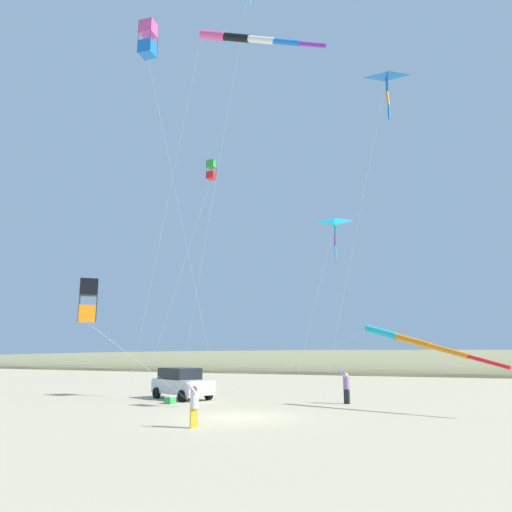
{
  "coord_description": "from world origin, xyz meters",
  "views": [
    {
      "loc": [
        20.3,
        9.71,
        2.77
      ],
      "look_at": [
        -2.02,
        0.04,
        7.55
      ],
      "focal_mm": 34.56,
      "sensor_mm": 36.0,
      "label": 1
    }
  ],
  "objects_px": {
    "cooler_box": "(170,400)",
    "kite_box_orange_high_right": "(211,170)",
    "kite_delta_blue_topmost": "(334,222)",
    "kite_delta_white_trailing": "(387,76)",
    "person_child_green_jacket": "(346,385)",
    "person_adult_flyer": "(194,403)",
    "kite_box_checkered_midright": "(148,39)",
    "parked_car": "(182,383)",
    "kite_box_rainbow_low_near": "(88,301)",
    "kite_windsock_green_low_center": "(243,39)",
    "kite_windsock_purple_drifting": "(410,340)"
  },
  "relations": [
    {
      "from": "person_child_green_jacket",
      "to": "kite_delta_blue_topmost",
      "type": "bearing_deg",
      "value": 8.92
    },
    {
      "from": "parked_car",
      "to": "kite_delta_white_trailing",
      "type": "height_order",
      "value": "kite_delta_white_trailing"
    },
    {
      "from": "parked_car",
      "to": "cooler_box",
      "type": "distance_m",
      "value": 2.84
    },
    {
      "from": "parked_car",
      "to": "person_adult_flyer",
      "type": "distance_m",
      "value": 11.94
    },
    {
      "from": "cooler_box",
      "to": "kite_box_orange_high_right",
      "type": "height_order",
      "value": "kite_box_orange_high_right"
    },
    {
      "from": "person_adult_flyer",
      "to": "kite_windsock_purple_drifting",
      "type": "height_order",
      "value": "kite_windsock_purple_drifting"
    },
    {
      "from": "cooler_box",
      "to": "kite_box_checkered_midright",
      "type": "xyz_separation_m",
      "value": [
        6.09,
        1.97,
        17.84
      ]
    },
    {
      "from": "person_child_green_jacket",
      "to": "kite_delta_blue_topmost",
      "type": "height_order",
      "value": "kite_delta_blue_topmost"
    },
    {
      "from": "person_child_green_jacket",
      "to": "kite_windsock_purple_drifting",
      "type": "distance_m",
      "value": 4.87
    },
    {
      "from": "person_adult_flyer",
      "to": "person_child_green_jacket",
      "type": "relative_size",
      "value": 0.92
    },
    {
      "from": "kite_delta_blue_topmost",
      "to": "kite_delta_white_trailing",
      "type": "bearing_deg",
      "value": 153.57
    },
    {
      "from": "kite_windsock_purple_drifting",
      "to": "kite_box_orange_high_right",
      "type": "distance_m",
      "value": 16.29
    },
    {
      "from": "kite_windsock_purple_drifting",
      "to": "kite_box_orange_high_right",
      "type": "height_order",
      "value": "kite_box_orange_high_right"
    },
    {
      "from": "cooler_box",
      "to": "kite_box_orange_high_right",
      "type": "distance_m",
      "value": 14.5
    },
    {
      "from": "kite_box_orange_high_right",
      "to": "person_adult_flyer",
      "type": "bearing_deg",
      "value": 26.43
    },
    {
      "from": "cooler_box",
      "to": "kite_box_rainbow_low_near",
      "type": "relative_size",
      "value": 0.06
    },
    {
      "from": "person_child_green_jacket",
      "to": "kite_box_rainbow_low_near",
      "type": "bearing_deg",
      "value": -33.28
    },
    {
      "from": "parked_car",
      "to": "kite_box_rainbow_low_near",
      "type": "bearing_deg",
      "value": 10.85
    },
    {
      "from": "person_adult_flyer",
      "to": "cooler_box",
      "type": "bearing_deg",
      "value": -141.53
    },
    {
      "from": "parked_car",
      "to": "kite_box_checkered_midright",
      "type": "distance_m",
      "value": 19.39
    },
    {
      "from": "kite_delta_blue_topmost",
      "to": "kite_windsock_purple_drifting",
      "type": "height_order",
      "value": "kite_delta_blue_topmost"
    },
    {
      "from": "cooler_box",
      "to": "parked_car",
      "type": "bearing_deg",
      "value": -160.75
    },
    {
      "from": "person_adult_flyer",
      "to": "person_child_green_jacket",
      "type": "distance_m",
      "value": 11.54
    },
    {
      "from": "person_child_green_jacket",
      "to": "parked_car",
      "type": "bearing_deg",
      "value": -83.08
    },
    {
      "from": "cooler_box",
      "to": "kite_windsock_green_low_center",
      "type": "bearing_deg",
      "value": 50.52
    },
    {
      "from": "person_child_green_jacket",
      "to": "kite_delta_blue_topmost",
      "type": "relative_size",
      "value": 0.19
    },
    {
      "from": "cooler_box",
      "to": "kite_windsock_green_low_center",
      "type": "height_order",
      "value": "kite_windsock_green_low_center"
    },
    {
      "from": "kite_box_rainbow_low_near",
      "to": "kite_windsock_green_low_center",
      "type": "relative_size",
      "value": 0.55
    },
    {
      "from": "kite_box_checkered_midright",
      "to": "kite_windsock_green_low_center",
      "type": "bearing_deg",
      "value": 92.82
    },
    {
      "from": "kite_windsock_purple_drifting",
      "to": "person_child_green_jacket",
      "type": "bearing_deg",
      "value": -117.71
    },
    {
      "from": "kite_delta_white_trailing",
      "to": "kite_box_rainbow_low_near",
      "type": "height_order",
      "value": "kite_delta_white_trailing"
    },
    {
      "from": "kite_windsock_purple_drifting",
      "to": "kite_windsock_green_low_center",
      "type": "xyz_separation_m",
      "value": [
        7.65,
        -5.68,
        13.46
      ]
    },
    {
      "from": "cooler_box",
      "to": "kite_delta_white_trailing",
      "type": "xyz_separation_m",
      "value": [
        -4.61,
        12.01,
        19.37
      ]
    },
    {
      "from": "kite_box_rainbow_low_near",
      "to": "kite_box_orange_high_right",
      "type": "xyz_separation_m",
      "value": [
        -10.83,
        -0.31,
        9.55
      ]
    },
    {
      "from": "cooler_box",
      "to": "kite_delta_blue_topmost",
      "type": "xyz_separation_m",
      "value": [
        0.18,
        9.63,
        9.11
      ]
    },
    {
      "from": "person_adult_flyer",
      "to": "kite_box_checkered_midright",
      "type": "bearing_deg",
      "value": -107.58
    },
    {
      "from": "person_adult_flyer",
      "to": "kite_box_rainbow_low_near",
      "type": "bearing_deg",
      "value": -79.41
    },
    {
      "from": "cooler_box",
      "to": "person_child_green_jacket",
      "type": "height_order",
      "value": "person_child_green_jacket"
    },
    {
      "from": "kite_box_rainbow_low_near",
      "to": "kite_box_checkered_midright",
      "type": "xyz_separation_m",
      "value": [
        -2.08,
        0.82,
        13.17
      ]
    },
    {
      "from": "parked_car",
      "to": "cooler_box",
      "type": "bearing_deg",
      "value": 19.25
    },
    {
      "from": "kite_box_checkered_midright",
      "to": "kite_box_rainbow_low_near",
      "type": "bearing_deg",
      "value": -21.41
    },
    {
      "from": "kite_box_rainbow_low_near",
      "to": "person_child_green_jacket",
      "type": "bearing_deg",
      "value": 146.72
    },
    {
      "from": "kite_box_rainbow_low_near",
      "to": "kite_windsock_purple_drifting",
      "type": "bearing_deg",
      "value": 130.68
    },
    {
      "from": "kite_windsock_purple_drifting",
      "to": "kite_delta_white_trailing",
      "type": "height_order",
      "value": "kite_delta_white_trailing"
    },
    {
      "from": "kite_delta_blue_topmost",
      "to": "kite_box_rainbow_low_near",
      "type": "xyz_separation_m",
      "value": [
        7.99,
        -8.47,
        -4.43
      ]
    },
    {
      "from": "kite_windsock_purple_drifting",
      "to": "kite_box_rainbow_low_near",
      "type": "relative_size",
      "value": 1.54
    },
    {
      "from": "kite_delta_white_trailing",
      "to": "kite_windsock_green_low_center",
      "type": "bearing_deg",
      "value": -25.24
    },
    {
      "from": "parked_car",
      "to": "kite_delta_white_trailing",
      "type": "relative_size",
      "value": 0.23
    },
    {
      "from": "cooler_box",
      "to": "kite_delta_white_trailing",
      "type": "distance_m",
      "value": 23.25
    },
    {
      "from": "kite_box_orange_high_right",
      "to": "kite_windsock_green_low_center",
      "type": "bearing_deg",
      "value": 36.28
    }
  ]
}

